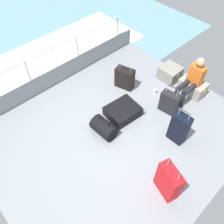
{
  "coord_description": "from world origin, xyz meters",
  "views": [
    {
      "loc": [
        2.04,
        -2.04,
        4.09
      ],
      "look_at": [
        -0.31,
        0.15,
        0.25
      ],
      "focal_mm": 36.94,
      "sensor_mm": 36.0,
      "label": 1
    }
  ],
  "objects": [
    {
      "name": "ground_plane",
      "position": [
        0.0,
        0.0,
        -0.03
      ],
      "size": [
        4.4,
        5.2,
        0.06
      ],
      "primitive_type": "cube",
      "color": "gray"
    },
    {
      "name": "gunwale_port",
      "position": [
        -2.17,
        0.0,
        0.23
      ],
      "size": [
        0.06,
        5.2,
        0.45
      ],
      "primitive_type": "cube",
      "color": "gray",
      "rests_on": "ground_plane"
    },
    {
      "name": "railing_port",
      "position": [
        -2.17,
        0.0,
        0.78
      ],
      "size": [
        0.04,
        4.2,
        1.02
      ],
      "color": "silver",
      "rests_on": "ground_plane"
    },
    {
      "name": "sea_wake",
      "position": [
        -3.6,
        0.0,
        -0.34
      ],
      "size": [
        12.0,
        12.0,
        0.01
      ],
      "color": "#6B99A8",
      "rests_on": "ground_plane"
    },
    {
      "name": "cargo_crate_0",
      "position": [
        -0.3,
        2.18,
        0.18
      ],
      "size": [
        0.52,
        0.48,
        0.35
      ],
      "color": "gray",
      "rests_on": "ground_plane"
    },
    {
      "name": "cargo_crate_1",
      "position": [
        0.4,
        2.17,
        0.18
      ],
      "size": [
        0.65,
        0.4,
        0.35
      ],
      "color": "#9E9989",
      "rests_on": "ground_plane"
    },
    {
      "name": "passenger_seated",
      "position": [
        0.4,
        1.99,
        0.54
      ],
      "size": [
        0.34,
        0.66,
        1.05
      ],
      "color": "orange",
      "rests_on": "ground_plane"
    },
    {
      "name": "suitcase_0",
      "position": [
        0.37,
        1.26,
        0.27
      ],
      "size": [
        0.43,
        0.26,
        0.75
      ],
      "color": "black",
      "rests_on": "ground_plane"
    },
    {
      "name": "suitcase_1",
      "position": [
        -0.24,
        0.41,
        0.12
      ],
      "size": [
        0.65,
        0.75,
        0.24
      ],
      "color": "black",
      "rests_on": "ground_plane"
    },
    {
      "name": "suitcase_2",
      "position": [
        -0.89,
        1.11,
        0.27
      ],
      "size": [
        0.5,
        0.36,
        0.64
      ],
      "color": "black",
      "rests_on": "ground_plane"
    },
    {
      "name": "suitcase_3",
      "position": [
        0.98,
        0.78,
        0.36
      ],
      "size": [
        0.36,
        0.23,
        0.89
      ],
      "color": "black",
      "rests_on": "ground_plane"
    },
    {
      "name": "suitcase_4",
      "position": [
        1.52,
        -0.26,
        0.36
      ],
      "size": [
        0.5,
        0.33,
        0.91
      ],
      "color": "red",
      "rests_on": "ground_plane"
    },
    {
      "name": "duffel_bag",
      "position": [
        -0.16,
        -0.23,
        0.18
      ],
      "size": [
        0.55,
        0.37,
        0.51
      ],
      "color": "black",
      "rests_on": "ground_plane"
    },
    {
      "name": "paper_cup",
      "position": [
        -0.2,
        1.5,
        0.05
      ],
      "size": [
        0.08,
        0.08,
        0.1
      ],
      "primitive_type": "cylinder",
      "color": "white",
      "rests_on": "ground_plane"
    }
  ]
}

